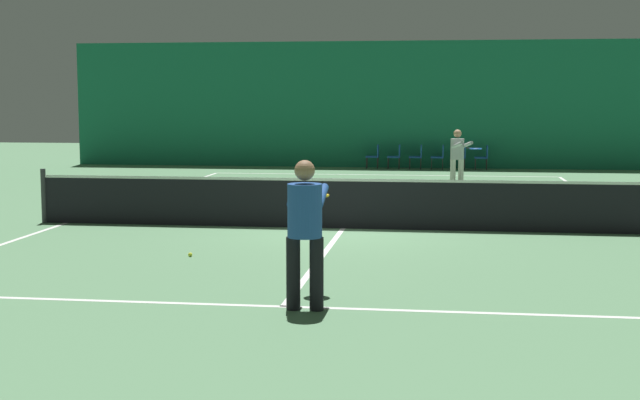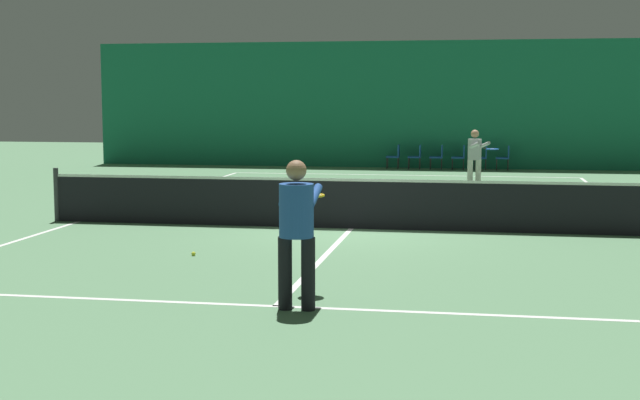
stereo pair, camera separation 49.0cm
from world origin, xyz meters
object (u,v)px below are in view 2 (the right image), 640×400
Objects in this scene: courtside_chair_1 at (417,155)px; courtside_chair_5 at (505,156)px; tennis_net at (351,202)px; courtside_chair_3 at (460,156)px; courtside_chair_0 at (395,155)px; courtside_chair_2 at (438,155)px; courtside_chair_4 at (482,156)px; tennis_ball at (193,254)px; player_far at (475,154)px; player_near at (297,223)px.

courtside_chair_1 and courtside_chair_5 have the same top height.
courtside_chair_3 is at bearing 83.07° from tennis_net.
courtside_chair_2 is (1.50, 0.00, 0.00)m from courtside_chair_0.
courtside_chair_0 and courtside_chair_4 have the same top height.
courtside_chair_1 is 1.00× the size of courtside_chair_2.
courtside_chair_5 is at bearing 90.00° from courtside_chair_1.
tennis_ball is at bearing -12.03° from courtside_chair_3.
courtside_chair_0 is at bearing 91.93° from tennis_net.
tennis_ball is at bearing -49.35° from player_far.
tennis_net reaches higher than courtside_chair_0.
player_near is 14.59m from player_far.
player_far is (2.00, 14.46, -0.09)m from player_near.
courtside_chair_2 is at bearing 90.00° from courtside_chair_0.
player_far is at bearing 4.53° from courtside_chair_3.
player_far is 6.82m from courtside_chair_1.
player_near is at bearing 0.03° from courtside_chair_1.
tennis_net reaches higher than courtside_chair_2.
courtside_chair_2 is (0.75, 0.00, 0.00)m from courtside_chair_1.
courtside_chair_3 is at bearing 90.00° from courtside_chair_0.
courtside_chair_5 is at bearing -8.58° from player_near.
player_far is 6.64m from courtside_chair_2.
courtside_chair_3 is at bearing 156.05° from player_far.
courtside_chair_4 is at bearing 149.45° from player_far.
courtside_chair_2 is 12.73× the size of tennis_ball.
courtside_chair_5 is (0.98, 6.50, -0.45)m from player_far.
courtside_chair_3 is (1.49, 20.96, -0.53)m from player_near.
courtside_chair_3 is at bearing 90.00° from courtside_chair_2.
courtside_chair_2 is (1.01, 14.48, -0.03)m from tennis_net.
courtside_chair_3 and courtside_chair_4 have the same top height.
courtside_chair_2 is 1.00× the size of courtside_chair_5.
tennis_ball is (-2.29, -17.79, -0.45)m from courtside_chair_1.
courtside_chair_2 is at bearing -90.00° from courtside_chair_3.
courtside_chair_2 and courtside_chair_5 have the same top height.
player_far is 1.91× the size of courtside_chair_2.
player_far is at bearing -2.07° from courtside_chair_4.
courtside_chair_4 is (0.75, 0.00, 0.00)m from courtside_chair_3.
tennis_ball is at bearing -16.56° from courtside_chair_5.
courtside_chair_0 and courtside_chair_2 have the same top height.
courtside_chair_4 reaches higher than tennis_ball.
player_near is 21.18m from courtside_chair_5.
player_far reaches higher than courtside_chair_0.
player_near is 4.04m from tennis_ball.
courtside_chair_0 and courtside_chair_5 have the same top height.
courtside_chair_1 and courtside_chair_3 have the same top height.
player_far is at bearing 74.08° from tennis_net.
courtside_chair_3 is (0.75, 0.00, 0.00)m from courtside_chair_2.
player_near reaches higher than courtside_chair_3.
courtside_chair_4 is (0.24, 6.50, -0.45)m from player_far.
tennis_net is 6.50m from player_near.
courtside_chair_4 is (3.00, 0.00, 0.00)m from courtside_chair_0.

